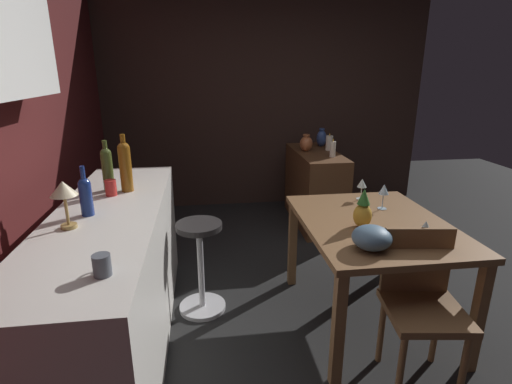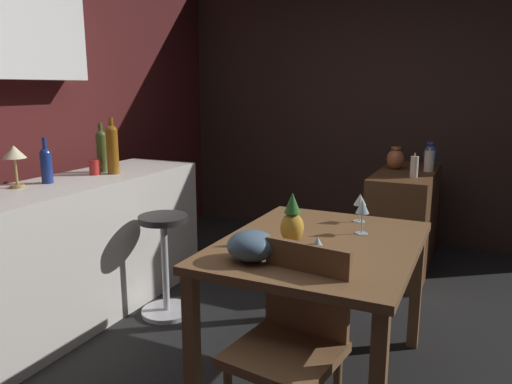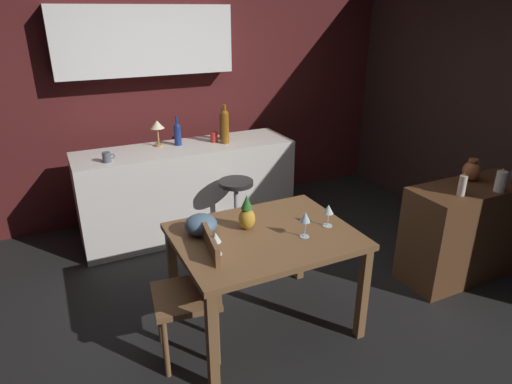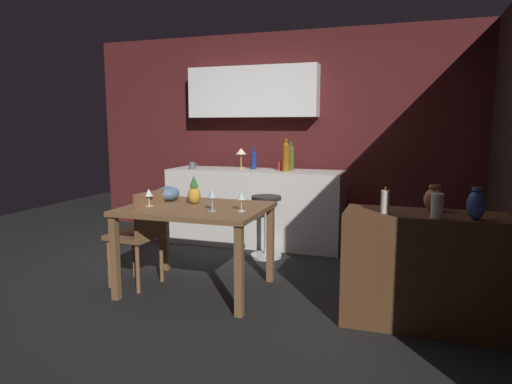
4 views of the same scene
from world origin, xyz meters
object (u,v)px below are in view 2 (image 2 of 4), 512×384
dining_table (319,259)px  vase_copper (395,159)px  chair_near_window (292,341)px  wine_glass_center (360,201)px  pillar_candle_short (429,161)px  bar_stool (165,262)px  counter_lamp (14,155)px  pineapple_centerpiece (292,222)px  wine_bottle_cobalt (46,164)px  wine_glass_left (317,246)px  sideboard_cabinet (404,220)px  wine_glass_right (362,208)px  cup_red (95,167)px  fruit_bowl (252,246)px  pillar_candle_tall (414,167)px  wine_bottle_amber (112,147)px  wine_bottle_olive (102,149)px  vase_ceramic_blue (430,155)px

dining_table → vase_copper: vase_copper is taller
chair_near_window → wine_glass_center: wine_glass_center is taller
pillar_candle_short → vase_copper: pillar_candle_short is taller
bar_stool → counter_lamp: bearing=128.9°
dining_table → counter_lamp: (-0.25, 1.79, 0.44)m
dining_table → chair_near_window: chair_near_window is taller
pineapple_centerpiece → wine_bottle_cobalt: (0.01, 1.62, 0.18)m
wine_glass_left → vase_copper: (2.27, 0.07, 0.06)m
sideboard_cabinet → wine_bottle_cobalt: wine_bottle_cobalt is taller
wine_glass_left → wine_glass_right: (0.61, -0.04, 0.03)m
cup_red → vase_copper: vase_copper is taller
sideboard_cabinet → fruit_bowl: 2.27m
bar_stool → pillar_candle_tall: bearing=-46.9°
pillar_candle_tall → wine_bottle_amber: bearing=122.9°
bar_stool → pillar_candle_short: size_ratio=3.58×
bar_stool → vase_copper: (1.60, -1.17, 0.55)m
bar_stool → cup_red: bearing=89.2°
fruit_bowl → wine_bottle_olive: wine_bottle_olive is taller
wine_bottle_amber → fruit_bowl: bearing=-118.1°
sideboard_cabinet → wine_glass_center: wine_glass_center is taller
bar_stool → pineapple_centerpiece: pineapple_centerpiece is taller
pillar_candle_short → wine_bottle_amber: bearing=128.6°
wine_bottle_olive → wine_glass_left: bearing=-113.3°
wine_glass_right → pillar_candle_short: pillar_candle_short is taller
wine_glass_right → wine_bottle_amber: size_ratio=0.47×
wine_glass_center → wine_bottle_olive: 1.82m
dining_table → pillar_candle_short: pillar_candle_short is taller
fruit_bowl → wine_bottle_olive: bearing=63.0°
dining_table → vase_ceramic_blue: bearing=-7.6°
wine_glass_left → cup_red: cup_red is taller
dining_table → vase_copper: 1.90m
counter_lamp → pillar_candle_tall: 2.71m
wine_glass_left → wine_bottle_olive: bearing=66.7°
wine_bottle_cobalt → pillar_candle_short: wine_bottle_cobalt is taller
wine_glass_center → wine_bottle_cobalt: size_ratio=0.56×
vase_copper → wine_glass_right: bearing=-176.0°
pillar_candle_tall → wine_bottle_cobalt: bearing=129.5°
sideboard_cabinet → bar_stool: sideboard_cabinet is taller
chair_near_window → wine_glass_center: 1.04m
wine_glass_center → wine_bottle_cobalt: 1.90m
pineapple_centerpiece → vase_copper: vase_copper is taller
wine_bottle_olive → fruit_bowl: bearing=-117.0°
chair_near_window → fruit_bowl: bearing=60.0°
dining_table → sideboard_cabinet: size_ratio=1.07×
bar_stool → wine_glass_center: 1.33m
cup_red → vase_copper: size_ratio=0.57×
fruit_bowl → sideboard_cabinet: bearing=-8.6°
bar_stool → wine_glass_center: size_ratio=4.22×
pillar_candle_short → vase_copper: bearing=90.9°
fruit_bowl → cup_red: cup_red is taller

